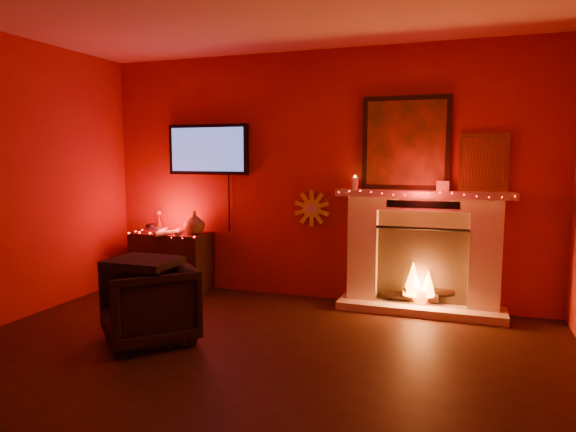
# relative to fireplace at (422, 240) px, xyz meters

# --- Properties ---
(room) EXTENTS (5.00, 5.00, 5.00)m
(room) POSITION_rel_fireplace_xyz_m (-1.14, -2.39, 0.63)
(room) COLOR black
(room) RESTS_ON ground
(floor) EXTENTS (5.00, 5.00, 0.00)m
(floor) POSITION_rel_fireplace_xyz_m (-1.14, -2.39, -0.72)
(floor) COLOR black
(floor) RESTS_ON ground
(fireplace) EXTENTS (1.72, 0.40, 2.18)m
(fireplace) POSITION_rel_fireplace_xyz_m (0.00, 0.00, 0.00)
(fireplace) COLOR beige
(fireplace) RESTS_ON floor
(tv) EXTENTS (1.00, 0.07, 1.24)m
(tv) POSITION_rel_fireplace_xyz_m (-2.44, 0.06, 0.92)
(tv) COLOR black
(tv) RESTS_ON room
(sunburst_clock) EXTENTS (0.40, 0.03, 0.40)m
(sunburst_clock) POSITION_rel_fireplace_xyz_m (-1.19, 0.09, 0.28)
(sunburst_clock) COLOR yellow
(sunburst_clock) RESTS_ON room
(console_table) EXTENTS (0.90, 0.56, 0.94)m
(console_table) POSITION_rel_fireplace_xyz_m (-2.83, -0.13, -0.35)
(console_table) COLOR black
(console_table) RESTS_ON floor
(armchair) EXTENTS (1.02, 1.02, 0.67)m
(armchair) POSITION_rel_fireplace_xyz_m (-2.10, -1.70, -0.39)
(armchair) COLOR black
(armchair) RESTS_ON floor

